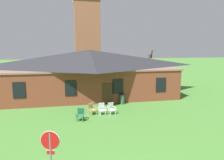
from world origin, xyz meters
name	(u,v)px	position (x,y,z in m)	size (l,w,h in m)	color
brick_building	(90,72)	(0.00, 19.00, 2.74)	(19.36, 10.40, 5.37)	brown
dome_tower	(87,28)	(1.17, 36.39, 9.46)	(5.18, 5.18, 20.57)	#93563D
stop_sign	(50,147)	(-3.20, 2.34, 1.62)	(0.78, 0.25, 2.31)	slate
lawn_chair_by_porch	(80,114)	(-1.65, 9.75, 0.50)	(0.73, 0.77, 0.96)	#28704C
lawn_chair_near_door	(92,108)	(-0.63, 11.07, 0.50)	(0.81, 0.85, 0.96)	tan
lawn_chair_left_end	(102,108)	(0.21, 10.89, 0.50)	(0.69, 0.72, 0.96)	white
lawn_chair_middle	(111,108)	(1.03, 10.83, 0.50)	(0.73, 0.77, 0.96)	white
bare_tree_beside_building	(149,70)	(8.61, 21.35, 2.57)	(1.84, 1.57, 5.34)	brown
trash_bin	(122,99)	(2.72, 13.70, 0.50)	(0.56, 0.56, 0.98)	#335638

